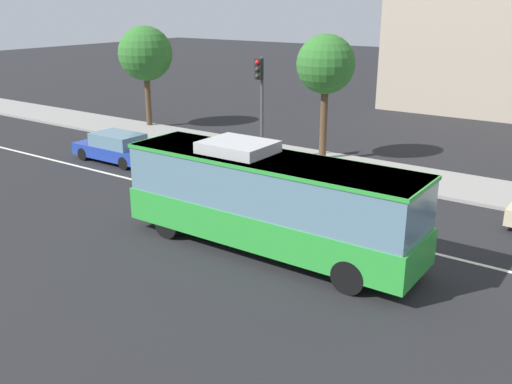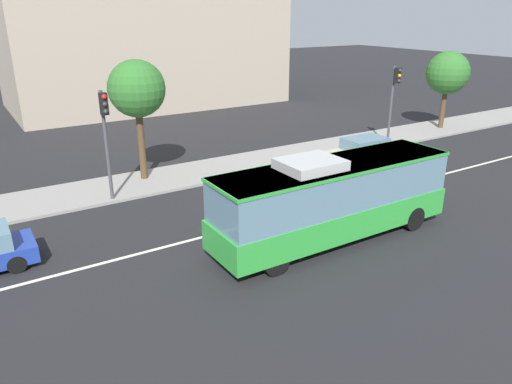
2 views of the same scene
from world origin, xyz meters
The scene contains 8 objects.
ground_plane centered at (0.00, 0.00, 0.00)m, with size 160.00×160.00×0.00m, color black.
sidewalk_kerb centered at (0.00, 7.26, 0.07)m, with size 80.00×3.75×0.14m, color gray.
lane_centre_line centered at (0.00, 0.00, 0.01)m, with size 76.00×0.16×0.01m, color silver.
transit_bus centered at (-0.39, -2.83, 1.81)m, with size 10.01×2.52×3.46m.
sedan_blue centered at (-12.62, 1.72, 0.72)m, with size 4.50×1.82×1.46m.
traffic_light_mid_block centered at (-6.49, 5.58, 3.56)m, with size 0.33×0.62×5.20m.
street_tree_kerbside_centre centered at (-17.23, 8.62, 4.58)m, with size 3.34×3.34×6.29m.
street_tree_kerbside_right centered at (-4.19, 7.79, 4.76)m, with size 2.85×2.85×6.24m.
Camera 1 is at (8.96, -16.88, 7.69)m, focal length 39.75 mm.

